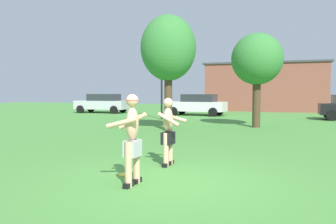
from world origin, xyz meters
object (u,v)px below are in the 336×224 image
object	(u,v)px
frisbee	(125,175)
car_silver_near_post	(102,103)
lamp_post	(162,62)
tree_behind_players	(168,49)
car_white_far_end	(197,104)
player_with_cap	(132,135)
player_in_black	(168,130)
tree_near_building	(257,60)

from	to	relation	value
frisbee	car_silver_near_post	xyz separation A→B (m)	(-11.14, 18.67, 0.81)
frisbee	lamp_post	bearing A→B (deg)	106.70
frisbee	tree_behind_players	xyz separation A→B (m)	(-1.79, 8.16, 3.67)
car_white_far_end	frisbee	bearing A→B (deg)	-80.96
player_with_cap	car_silver_near_post	size ratio (longest dim) A/B	0.39
player_in_black	car_silver_near_post	world-z (taller)	player_in_black
player_in_black	car_white_far_end	world-z (taller)	player_in_black
tree_near_building	player_with_cap	bearing A→B (deg)	-97.21
car_silver_near_post	lamp_post	bearing A→B (deg)	-34.20
player_with_cap	car_silver_near_post	world-z (taller)	player_with_cap
lamp_post	tree_behind_players	bearing A→B (deg)	-67.53
lamp_post	tree_near_building	size ratio (longest dim) A/B	1.29
player_in_black	car_silver_near_post	bearing A→B (deg)	123.79
car_white_far_end	lamp_post	size ratio (longest dim) A/B	0.74
player_in_black	tree_behind_players	bearing A→B (deg)	108.60
player_in_black	car_white_far_end	bearing A→B (deg)	101.45
frisbee	car_white_far_end	world-z (taller)	car_white_far_end
car_white_far_end	tree_behind_players	distance (m)	10.58
player_in_black	car_white_far_end	xyz separation A→B (m)	(-3.46, 17.10, -0.02)
lamp_post	tree_behind_players	distance (m)	6.26
car_silver_near_post	lamp_post	distance (m)	8.87
player_with_cap	lamp_post	size ratio (longest dim) A/B	0.29
player_with_cap	car_white_far_end	world-z (taller)	player_with_cap
player_with_cap	tree_behind_players	size ratio (longest dim) A/B	0.33
car_silver_near_post	tree_near_building	distance (m)	15.43
car_white_far_end	tree_near_building	world-z (taller)	tree_near_building
player_in_black	frisbee	bearing A→B (deg)	-115.12
player_in_black	car_silver_near_post	size ratio (longest dim) A/B	0.37
player_with_cap	player_in_black	distance (m)	1.83
car_silver_near_post	tree_near_building	world-z (taller)	tree_near_building
car_silver_near_post	tree_behind_players	world-z (taller)	tree_behind_players
car_silver_near_post	car_white_far_end	distance (m)	8.24
car_white_far_end	tree_behind_players	world-z (taller)	tree_behind_players
player_with_cap	car_silver_near_post	distance (m)	22.52
car_silver_near_post	tree_near_building	size ratio (longest dim) A/B	0.95
tree_near_building	frisbee	bearing A→B (deg)	-99.98
car_white_far_end	lamp_post	bearing A→B (deg)	-106.35
car_white_far_end	lamp_post	distance (m)	5.33
player_in_black	lamp_post	distance (m)	13.89
car_silver_near_post	car_white_far_end	bearing A→B (deg)	-2.68
tree_near_building	player_in_black	bearing A→B (deg)	-97.96
frisbee	car_white_far_end	size ratio (longest dim) A/B	0.07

